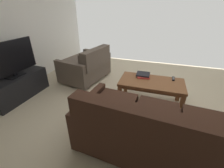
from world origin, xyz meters
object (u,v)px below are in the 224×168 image
at_px(coffee_table, 151,85).
at_px(loveseat_near, 87,66).
at_px(sofa_main, 152,132).
at_px(tv_remote, 173,79).
at_px(book_stack, 143,75).
at_px(flat_tv, 10,59).
at_px(tv_stand, 19,87).

bearing_deg(coffee_table, loveseat_near, -20.48).
bearing_deg(sofa_main, tv_remote, -101.19).
height_order(book_stack, tv_remote, book_stack).
bearing_deg(tv_remote, flat_tv, 15.39).
bearing_deg(tv_remote, loveseat_near, -11.05).
bearing_deg(loveseat_near, coffee_table, 159.52).
height_order(sofa_main, flat_tv, flat_tv).
distance_m(book_stack, tv_remote, 0.56).
height_order(coffee_table, flat_tv, flat_tv).
xyz_separation_m(flat_tv, tv_remote, (-2.89, -0.80, -0.34)).
bearing_deg(book_stack, loveseat_near, -16.33).
height_order(tv_stand, flat_tv, flat_tv).
xyz_separation_m(loveseat_near, coffee_table, (-1.59, 0.60, 0.04)).
bearing_deg(loveseat_near, sofa_main, 134.07).
bearing_deg(tv_stand, book_stack, -161.79).
distance_m(loveseat_near, tv_stand, 1.50).
relative_size(sofa_main, book_stack, 5.86).
height_order(loveseat_near, book_stack, loveseat_near).
bearing_deg(sofa_main, tv_stand, -12.34).
bearing_deg(sofa_main, coffee_table, -84.84).
relative_size(tv_stand, book_stack, 3.54).
relative_size(sofa_main, tv_remote, 11.91).
height_order(sofa_main, loveseat_near, sofa_main).
bearing_deg(loveseat_near, tv_stand, 52.11).
height_order(coffee_table, tv_remote, tv_remote).
bearing_deg(flat_tv, tv_stand, 72.58).
relative_size(coffee_table, tv_stand, 0.98).
xyz_separation_m(loveseat_near, book_stack, (-1.41, 0.41, 0.13)).
distance_m(sofa_main, tv_stand, 2.69).
xyz_separation_m(sofa_main, coffee_table, (0.10, -1.16, 0.02)).
xyz_separation_m(book_stack, tv_remote, (-0.56, -0.03, -0.02)).
bearing_deg(coffee_table, tv_stand, 13.13).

